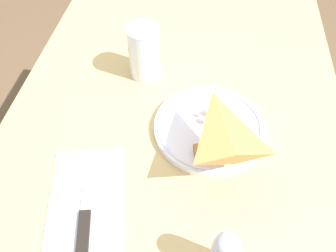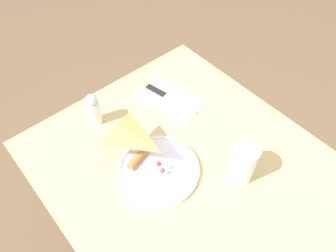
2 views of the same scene
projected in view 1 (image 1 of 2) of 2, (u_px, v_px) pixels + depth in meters
The scene contains 6 objects.
ground_plane at pixel (176, 205), 1.40m from camera, with size 6.00×6.00×0.00m, color brown.
dining_table at pixel (181, 103), 0.89m from camera, with size 1.11×0.72×0.77m.
plate_pizza at pixel (209, 126), 0.66m from camera, with size 0.23×0.23×0.05m.
milk_glass at pixel (144, 53), 0.73m from camera, with size 0.07×0.07×0.13m.
napkin_folded at pixel (87, 199), 0.58m from camera, with size 0.23×0.17×0.00m.
butter_knife at pixel (86, 204), 0.57m from camera, with size 0.20×0.06×0.01m.
Camera 1 is at (-0.59, -0.05, 1.31)m, focal length 35.00 mm.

